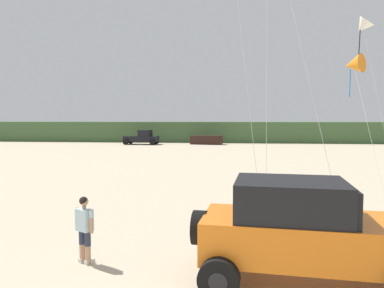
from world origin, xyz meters
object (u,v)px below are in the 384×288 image
at_px(person_watching, 85,226).
at_px(kite_black_sled, 354,65).
at_px(distant_sedan, 206,140).
at_px(distant_pickup, 142,138).
at_px(kite_blue_swept, 363,27).
at_px(cooler_box, 217,271).
at_px(jeep, 303,230).

height_order(person_watching, kite_black_sled, kite_black_sled).
relative_size(distant_sedan, kite_black_sled, 0.61).
bearing_deg(distant_pickup, kite_blue_swept, -56.63).
bearing_deg(cooler_box, kite_black_sled, 85.86).
relative_size(person_watching, kite_black_sled, 0.24).
distance_m(distant_pickup, kite_blue_swept, 34.65).
xyz_separation_m(distant_sedan, kite_blue_swept, (9.93, -29.39, 7.77)).
xyz_separation_m(person_watching, distant_pickup, (-8.12, 40.00, 0.00)).
bearing_deg(jeep, kite_blue_swept, 66.52).
height_order(cooler_box, kite_blue_swept, kite_blue_swept).
xyz_separation_m(cooler_box, kite_blue_swept, (7.22, 12.34, 8.18)).
height_order(jeep, cooler_box, jeep).
xyz_separation_m(person_watching, cooler_box, (3.27, -0.60, -0.75)).
height_order(cooler_box, distant_pickup, distant_pickup).
xyz_separation_m(jeep, distant_pickup, (-13.24, 40.65, -0.26)).
bearing_deg(kite_black_sled, distant_sedan, 106.96).
bearing_deg(person_watching, distant_sedan, 89.22).
relative_size(jeep, distant_pickup, 1.06).
bearing_deg(jeep, cooler_box, 178.66).
distance_m(person_watching, distant_pickup, 40.82).
bearing_deg(kite_blue_swept, jeep, -113.48).
bearing_deg(kite_black_sled, kite_blue_swept, 52.02).
distance_m(distant_pickup, distant_sedan, 8.76).
bearing_deg(distant_sedan, cooler_box, -76.37).
distance_m(jeep, kite_blue_swept, 15.29).
bearing_deg(person_watching, distant_pickup, 101.48).
bearing_deg(distant_pickup, jeep, -71.96).
bearing_deg(person_watching, jeep, -7.22).
distance_m(cooler_box, kite_blue_swept, 16.47).
height_order(distant_sedan, kite_blue_swept, kite_blue_swept).
bearing_deg(kite_black_sled, jeep, -112.17).
distance_m(jeep, person_watching, 5.16).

